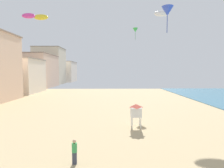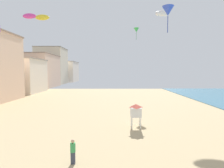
% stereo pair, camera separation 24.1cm
% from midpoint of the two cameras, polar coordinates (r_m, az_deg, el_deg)
% --- Properties ---
extents(boardwalk_hotel_mid, '(16.86, 12.87, 9.65)m').
position_cam_midpoint_polar(boardwalk_hotel_mid, '(59.91, -29.44, 2.28)').
color(boardwalk_hotel_mid, silver).
rests_on(boardwalk_hotel_mid, ground).
extents(boardwalk_hotel_far, '(13.92, 18.20, 12.44)m').
position_cam_midpoint_polar(boardwalk_hotel_far, '(75.60, -23.12, 3.77)').
color(boardwalk_hotel_far, beige).
rests_on(boardwalk_hotel_far, ground).
extents(boardwalk_hotel_distant, '(12.51, 13.99, 17.20)m').
position_cam_midpoint_polar(boardwalk_hotel_distant, '(92.97, -18.80, 5.32)').
color(boardwalk_hotel_distant, beige).
rests_on(boardwalk_hotel_distant, ground).
extents(boardwalk_hotel_furthest, '(16.22, 17.42, 11.65)m').
position_cam_midpoint_polar(boardwalk_hotel_furthest, '(111.22, -15.71, 3.70)').
color(boardwalk_hotel_furthest, silver).
rests_on(boardwalk_hotel_furthest, ground).
extents(kite_flyer, '(0.34, 0.34, 1.64)m').
position_cam_midpoint_polar(kite_flyer, '(12.95, -12.15, -19.51)').
color(kite_flyer, '#383D4C').
rests_on(kite_flyer, ground).
extents(lifeguard_stand, '(1.10, 1.10, 2.55)m').
position_cam_midpoint_polar(lifeguard_stand, '(20.06, 7.13, -8.20)').
color(lifeguard_stand, white).
rests_on(lifeguard_stand, ground).
extents(kite_green_delta, '(1.05, 1.05, 2.38)m').
position_cam_midpoint_polar(kite_green_delta, '(39.48, 7.09, 16.27)').
color(kite_green_delta, green).
extents(kite_blue_delta, '(1.57, 1.57, 3.56)m').
position_cam_midpoint_polar(kite_blue_delta, '(27.94, 16.58, 20.86)').
color(kite_blue_delta, blue).
extents(kite_white_parafoil, '(2.54, 0.71, 0.99)m').
position_cam_midpoint_polar(kite_white_parafoil, '(34.41, 14.96, 20.41)').
color(kite_white_parafoil, white).
extents(kite_magenta_parafoil, '(1.81, 0.50, 0.70)m').
position_cam_midpoint_polar(kite_magenta_parafoil, '(28.61, -24.72, 18.71)').
color(kite_magenta_parafoil, '#DB3D9E').
extents(kite_yellow_parafoil, '(2.88, 0.80, 1.12)m').
position_cam_midpoint_polar(kite_yellow_parafoil, '(41.60, -21.35, 18.79)').
color(kite_yellow_parafoil, yellow).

